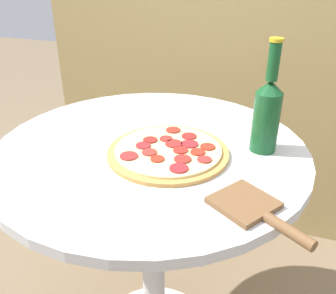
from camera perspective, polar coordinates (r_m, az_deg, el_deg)
The scene contains 5 objects.
table at distance 1.06m, azimuth -2.50°, elevation -8.12°, with size 0.81×0.81×0.76m.
fence_panel at distance 1.64m, azimuth 7.01°, elevation 12.42°, with size 1.51×0.04×1.56m.
pizza at distance 0.93m, azimuth 0.04°, elevation -0.65°, with size 0.30×0.30×0.02m.
beer_bottle at distance 0.94m, azimuth 14.86°, elevation 5.20°, with size 0.07×0.07×0.28m.
pizza_paddle at distance 0.75m, azimuth 13.01°, elevation -9.22°, with size 0.22×0.17×0.02m.
Camera 1 is at (0.32, -0.80, 1.21)m, focal length 40.00 mm.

